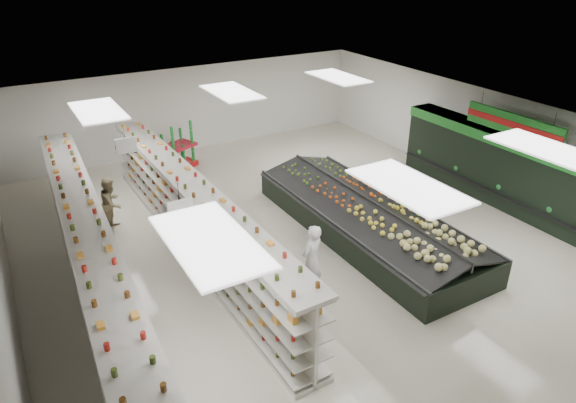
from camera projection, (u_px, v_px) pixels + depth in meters
floor at (297, 237)px, 14.13m from camera, size 16.00×16.00×0.00m
ceiling at (298, 126)px, 12.70m from camera, size 14.00×16.00×0.02m
wall_back at (190, 109)px, 19.60m from camera, size 14.00×0.02×3.20m
wall_right at (483, 139)px, 16.55m from camera, size 0.02×16.00×3.20m
produce_wall_case at (510, 168)px, 15.34m from camera, size 0.93×8.00×2.20m
aisle_sign_near at (180, 210)px, 9.64m from camera, size 0.52×0.06×0.75m
aisle_sign_far at (126, 145)px, 12.74m from camera, size 0.52×0.06×0.75m
hortifruti_banner at (513, 124)px, 14.58m from camera, size 0.12×3.20×0.95m
gondola_left at (91, 260)px, 11.40m from camera, size 1.43×11.87×2.05m
gondola_center at (194, 220)px, 13.16m from camera, size 1.05×11.26×1.95m
produce_island at (366, 217)px, 14.10m from camera, size 2.71×7.47×1.12m
soda_endcap at (178, 148)px, 18.25m from camera, size 1.43×1.23×1.55m
shopper_main at (312, 260)px, 11.53m from camera, size 0.74×0.62×1.74m
shopper_background at (112, 203)px, 14.27m from camera, size 0.81×0.89×1.56m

